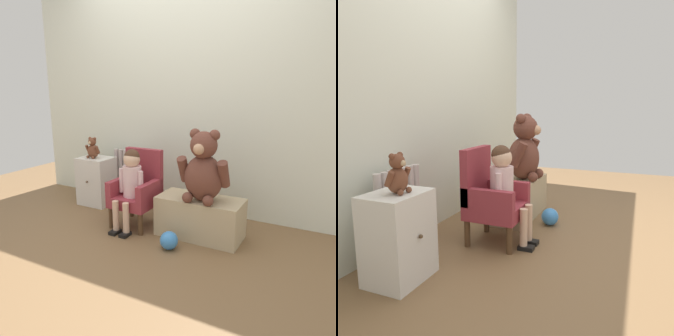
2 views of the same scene
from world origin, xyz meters
TOP-DOWN VIEW (x-y plane):
  - ground_plane at (0.00, 0.00)m, footprint 6.00×6.00m
  - back_wall at (0.00, 1.11)m, footprint 3.80×0.05m
  - radiator at (-0.61, 0.99)m, footprint 0.43×0.05m
  - small_dresser at (-0.90, 0.75)m, footprint 0.36×0.31m
  - child_armchair at (-0.19, 0.50)m, footprint 0.38×0.39m
  - child_figure at (-0.19, 0.39)m, footprint 0.25×0.35m
  - low_bench at (0.44, 0.51)m, footprint 0.73×0.34m
  - large_teddy_bear at (0.48, 0.47)m, footprint 0.43×0.30m
  - small_teddy_bear at (-0.91, 0.73)m, footprint 0.17×0.12m
  - toy_ball at (0.32, 0.18)m, footprint 0.15×0.15m

SIDE VIEW (x-z plane):
  - ground_plane at x=0.00m, z-range 0.00..0.00m
  - toy_ball at x=0.32m, z-range 0.00..0.15m
  - low_bench at x=0.44m, z-range 0.00..0.35m
  - small_dresser at x=-0.90m, z-range 0.00..0.52m
  - radiator at x=-0.61m, z-range 0.00..0.59m
  - child_armchair at x=-0.19m, z-range -0.01..0.69m
  - child_figure at x=-0.19m, z-range 0.11..0.85m
  - large_teddy_bear at x=0.48m, z-range 0.31..0.91m
  - small_teddy_bear at x=-0.91m, z-range 0.51..0.74m
  - back_wall at x=0.00m, z-range 0.00..2.40m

